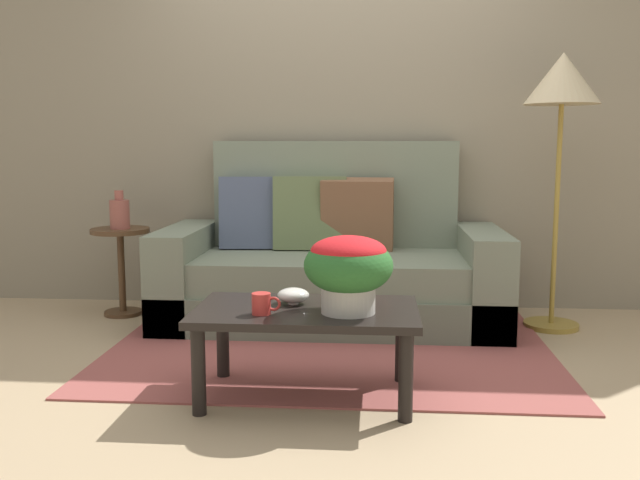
% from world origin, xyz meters
% --- Properties ---
extents(ground_plane, '(14.00, 14.00, 0.00)m').
position_xyz_m(ground_plane, '(0.00, 0.00, 0.00)').
color(ground_plane, tan).
extents(wall_back, '(6.40, 0.12, 2.97)m').
position_xyz_m(wall_back, '(0.00, 1.20, 1.49)').
color(wall_back, gray).
rests_on(wall_back, ground).
extents(area_rug, '(2.37, 1.91, 0.01)m').
position_xyz_m(area_rug, '(0.00, 0.17, 0.01)').
color(area_rug, '#994C47').
rests_on(area_rug, ground).
extents(couch, '(2.09, 0.94, 1.13)m').
position_xyz_m(couch, '(-0.04, 0.71, 0.34)').
color(couch, '#626B59').
rests_on(couch, ground).
extents(coffee_table, '(0.97, 0.57, 0.41)m').
position_xyz_m(coffee_table, '(-0.06, -0.66, 0.34)').
color(coffee_table, black).
rests_on(coffee_table, ground).
extents(side_table, '(0.37, 0.37, 0.57)m').
position_xyz_m(side_table, '(-1.40, 0.73, 0.39)').
color(side_table, '#4C331E').
rests_on(side_table, ground).
extents(floor_lamp, '(0.44, 0.44, 1.64)m').
position_xyz_m(floor_lamp, '(1.32, 0.63, 1.40)').
color(floor_lamp, olive).
rests_on(floor_lamp, ground).
extents(potted_plant, '(0.38, 0.38, 0.33)m').
position_xyz_m(potted_plant, '(0.13, -0.72, 0.61)').
color(potted_plant, '#B7B2A8').
rests_on(potted_plant, coffee_table).
extents(coffee_mug, '(0.12, 0.08, 0.09)m').
position_xyz_m(coffee_mug, '(-0.23, -0.78, 0.45)').
color(coffee_mug, red).
rests_on(coffee_mug, coffee_table).
extents(snack_bowl, '(0.14, 0.14, 0.07)m').
position_xyz_m(snack_bowl, '(-0.12, -0.58, 0.44)').
color(snack_bowl, silver).
rests_on(snack_bowl, coffee_table).
extents(table_vase, '(0.13, 0.13, 0.25)m').
position_xyz_m(table_vase, '(-1.39, 0.71, 0.67)').
color(table_vase, '#934C42').
rests_on(table_vase, side_table).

